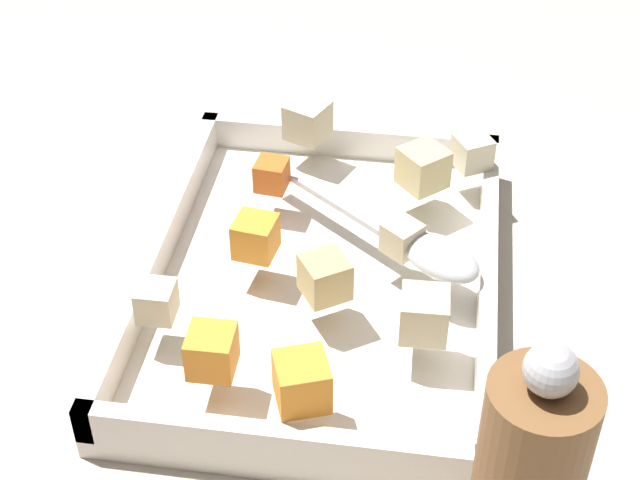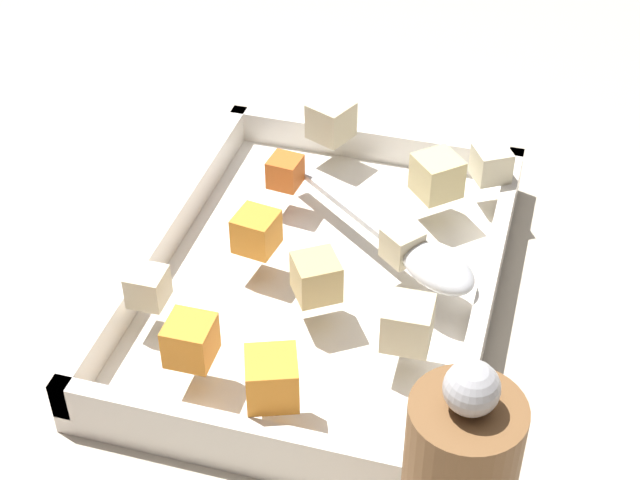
# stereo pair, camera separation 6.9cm
# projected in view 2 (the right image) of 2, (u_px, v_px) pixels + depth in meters

# --- Properties ---
(ground_plane) EXTENTS (4.00, 4.00, 0.00)m
(ground_plane) POSITION_uv_depth(u_px,v_px,m) (336.00, 289.00, 0.73)
(ground_plane) COLOR #BCB29E
(baking_dish) EXTENTS (0.34, 0.25, 0.04)m
(baking_dish) POSITION_uv_depth(u_px,v_px,m) (320.00, 282.00, 0.72)
(baking_dish) COLOR white
(baking_dish) RESTS_ON ground_plane
(carrot_chunk_under_handle) EXTENTS (0.03, 0.03, 0.03)m
(carrot_chunk_under_handle) POSITION_uv_depth(u_px,v_px,m) (256.00, 231.00, 0.70)
(carrot_chunk_under_handle) COLOR orange
(carrot_chunk_under_handle) RESTS_ON baking_dish
(carrot_chunk_far_right) EXTENTS (0.04, 0.04, 0.03)m
(carrot_chunk_far_right) POSITION_uv_depth(u_px,v_px,m) (270.00, 378.00, 0.58)
(carrot_chunk_far_right) COLOR orange
(carrot_chunk_far_right) RESTS_ON baking_dish
(carrot_chunk_near_left) EXTENTS (0.03, 0.03, 0.02)m
(carrot_chunk_near_left) POSITION_uv_depth(u_px,v_px,m) (285.00, 172.00, 0.76)
(carrot_chunk_near_left) COLOR orange
(carrot_chunk_near_left) RESTS_ON baking_dish
(carrot_chunk_near_spoon) EXTENTS (0.03, 0.03, 0.03)m
(carrot_chunk_near_spoon) POSITION_uv_depth(u_px,v_px,m) (190.00, 340.00, 0.61)
(carrot_chunk_near_spoon) COLOR orange
(carrot_chunk_near_spoon) RESTS_ON baking_dish
(potato_chunk_mid_right) EXTENTS (0.02, 0.02, 0.02)m
(potato_chunk_mid_right) POSITION_uv_depth(u_px,v_px,m) (148.00, 287.00, 0.65)
(potato_chunk_mid_right) COLOR beige
(potato_chunk_mid_right) RESTS_ON baking_dish
(potato_chunk_corner_nw) EXTENTS (0.04, 0.04, 0.03)m
(potato_chunk_corner_nw) POSITION_uv_depth(u_px,v_px,m) (331.00, 120.00, 0.81)
(potato_chunk_corner_nw) COLOR beige
(potato_chunk_corner_nw) RESTS_ON baking_dish
(potato_chunk_far_left) EXTENTS (0.04, 0.04, 0.03)m
(potato_chunk_far_left) POSITION_uv_depth(u_px,v_px,m) (316.00, 277.00, 0.66)
(potato_chunk_far_left) COLOR tan
(potato_chunk_far_left) RESTS_ON baking_dish
(potato_chunk_back_center) EXTENTS (0.04, 0.04, 0.03)m
(potato_chunk_back_center) POSITION_uv_depth(u_px,v_px,m) (437.00, 176.00, 0.75)
(potato_chunk_back_center) COLOR #E0CC89
(potato_chunk_back_center) RESTS_ON baking_dish
(potato_chunk_mid_left) EXTENTS (0.04, 0.04, 0.03)m
(potato_chunk_mid_left) POSITION_uv_depth(u_px,v_px,m) (491.00, 164.00, 0.76)
(potato_chunk_mid_left) COLOR beige
(potato_chunk_mid_left) RESTS_ON baking_dish
(potato_chunk_heap_side) EXTENTS (0.03, 0.03, 0.03)m
(potato_chunk_heap_side) POSITION_uv_depth(u_px,v_px,m) (408.00, 323.00, 0.62)
(potato_chunk_heap_side) COLOR beige
(potato_chunk_heap_side) RESTS_ON baking_dish
(potato_chunk_near_right) EXTENTS (0.03, 0.03, 0.02)m
(potato_chunk_near_right) POSITION_uv_depth(u_px,v_px,m) (402.00, 246.00, 0.69)
(potato_chunk_near_right) COLOR beige
(potato_chunk_near_right) RESTS_ON baking_dish
(serving_spoon) EXTENTS (0.15, 0.18, 0.02)m
(serving_spoon) POSITION_uv_depth(u_px,v_px,m) (425.00, 258.00, 0.68)
(serving_spoon) COLOR silver
(serving_spoon) RESTS_ON baking_dish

